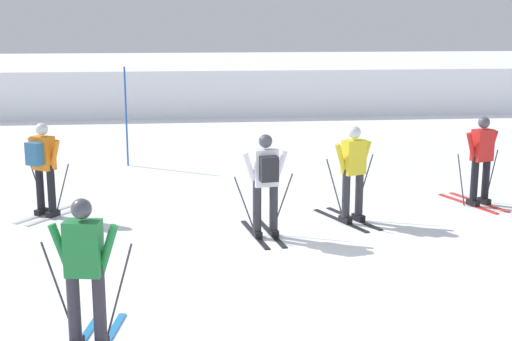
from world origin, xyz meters
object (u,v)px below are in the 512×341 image
object	(u,v)px
skier_red	(481,158)
trail_marker_pole	(126,117)
skier_orange	(43,165)
skier_white	(266,181)
skier_yellow	(353,171)
skier_green	(85,271)

from	to	relation	value
skier_red	trail_marker_pole	distance (m)	8.22
skier_orange	skier_white	size ratio (longest dim) A/B	1.00
skier_yellow	trail_marker_pole	xyz separation A→B (m)	(-4.27, 5.25, 0.27)
skier_white	skier_yellow	bearing A→B (deg)	24.34
skier_red	skier_white	world-z (taller)	same
skier_red	skier_yellow	size ratio (longest dim) A/B	1.00
skier_green	skier_white	xyz separation A→B (m)	(2.37, 3.79, 0.04)
skier_white	skier_red	bearing A→B (deg)	20.44
skier_orange	trail_marker_pole	bearing A→B (deg)	75.32
skier_orange	skier_white	bearing A→B (deg)	-23.04
skier_orange	skier_yellow	bearing A→B (deg)	-9.35
skier_green	skier_red	distance (m)	8.57
skier_orange	skier_green	bearing A→B (deg)	-75.18
skier_green	trail_marker_pole	world-z (taller)	trail_marker_pole
trail_marker_pole	skier_red	bearing A→B (deg)	-32.22
skier_green	skier_white	world-z (taller)	same
skier_red	skier_orange	distance (m)	8.10
skier_green	trail_marker_pole	distance (m)	9.78
skier_green	trail_marker_pole	xyz separation A→B (m)	(-0.29, 9.77, 0.27)
skier_yellow	trail_marker_pole	distance (m)	6.78
skier_white	trail_marker_pole	world-z (taller)	trail_marker_pole
skier_green	skier_white	distance (m)	4.47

